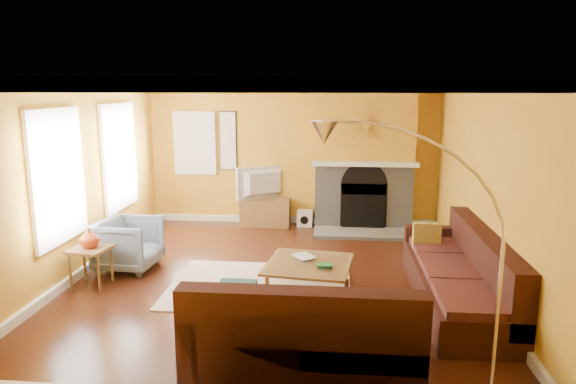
# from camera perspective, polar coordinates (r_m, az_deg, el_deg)

# --- Properties ---
(floor) EXTENTS (5.50, 6.00, 0.02)m
(floor) POSITION_cam_1_polar(r_m,az_deg,el_deg) (7.27, -1.47, -9.60)
(floor) COLOR #4F2210
(floor) RESTS_ON ground
(ceiling) EXTENTS (5.50, 6.00, 0.02)m
(ceiling) POSITION_cam_1_polar(r_m,az_deg,el_deg) (6.78, -1.60, 12.36)
(ceiling) COLOR white
(ceiling) RESTS_ON ground
(wall_back) EXTENTS (5.50, 0.02, 2.70)m
(wall_back) POSITION_cam_1_polar(r_m,az_deg,el_deg) (9.86, 0.54, 4.22)
(wall_back) COLOR gold
(wall_back) RESTS_ON ground
(wall_front) EXTENTS (5.50, 0.02, 2.70)m
(wall_front) POSITION_cam_1_polar(r_m,az_deg,el_deg) (4.01, -6.65, -6.96)
(wall_front) COLOR gold
(wall_front) RESTS_ON ground
(wall_left) EXTENTS (0.02, 6.00, 2.70)m
(wall_left) POSITION_cam_1_polar(r_m,az_deg,el_deg) (7.72, -22.32, 1.27)
(wall_left) COLOR gold
(wall_left) RESTS_ON ground
(wall_right) EXTENTS (0.02, 6.00, 2.70)m
(wall_right) POSITION_cam_1_polar(r_m,az_deg,el_deg) (7.12, 21.10, 0.55)
(wall_right) COLOR gold
(wall_right) RESTS_ON ground
(baseboard) EXTENTS (5.50, 6.00, 0.12)m
(baseboard) POSITION_cam_1_polar(r_m,az_deg,el_deg) (7.25, -1.48, -9.08)
(baseboard) COLOR white
(baseboard) RESTS_ON floor
(crown_molding) EXTENTS (5.50, 6.00, 0.12)m
(crown_molding) POSITION_cam_1_polar(r_m,az_deg,el_deg) (6.78, -1.59, 11.77)
(crown_molding) COLOR white
(crown_molding) RESTS_ON ceiling
(window_left_near) EXTENTS (0.06, 1.22, 1.72)m
(window_left_near) POSITION_cam_1_polar(r_m,az_deg,el_deg) (8.84, -18.32, 3.75)
(window_left_near) COLOR white
(window_left_near) RESTS_ON wall_left
(window_left_far) EXTENTS (0.06, 1.22, 1.72)m
(window_left_far) POSITION_cam_1_polar(r_m,az_deg,el_deg) (7.16, -24.32, 1.57)
(window_left_far) COLOR white
(window_left_far) RESTS_ON wall_left
(window_back) EXTENTS (0.82, 0.06, 1.22)m
(window_back) POSITION_cam_1_polar(r_m,az_deg,el_deg) (10.12, -10.31, 5.37)
(window_back) COLOR white
(window_back) RESTS_ON wall_back
(wall_art) EXTENTS (0.34, 0.04, 1.14)m
(wall_art) POSITION_cam_1_polar(r_m,az_deg,el_deg) (9.97, -6.69, 5.67)
(wall_art) COLOR white
(wall_art) RESTS_ON wall_back
(fireplace) EXTENTS (1.80, 0.40, 2.70)m
(fireplace) POSITION_cam_1_polar(r_m,az_deg,el_deg) (9.63, 8.49, 3.92)
(fireplace) COLOR gray
(fireplace) RESTS_ON floor
(mantel) EXTENTS (1.92, 0.22, 0.08)m
(mantel) POSITION_cam_1_polar(r_m,az_deg,el_deg) (9.41, 8.55, 3.12)
(mantel) COLOR white
(mantel) RESTS_ON fireplace
(hearth) EXTENTS (1.80, 0.70, 0.06)m
(hearth) POSITION_cam_1_polar(r_m,az_deg,el_deg) (9.36, 8.42, -4.57)
(hearth) COLOR gray
(hearth) RESTS_ON floor
(sunburst) EXTENTS (0.70, 0.04, 0.70)m
(sunburst) POSITION_cam_1_polar(r_m,az_deg,el_deg) (9.34, 8.67, 7.37)
(sunburst) COLOR olive
(sunburst) RESTS_ON fireplace
(rug) EXTENTS (2.40, 1.80, 0.02)m
(rug) POSITION_cam_1_polar(r_m,az_deg,el_deg) (6.99, -3.13, -10.35)
(rug) COLOR beige
(rug) RESTS_ON floor
(sectional_sofa) EXTENTS (3.31, 3.49, 0.90)m
(sectional_sofa) POSITION_cam_1_polar(r_m,az_deg,el_deg) (6.18, 7.69, -9.08)
(sectional_sofa) COLOR #341610
(sectional_sofa) RESTS_ON floor
(coffee_table) EXTENTS (1.19, 1.19, 0.42)m
(coffee_table) POSITION_cam_1_polar(r_m,az_deg,el_deg) (6.70, 2.29, -9.49)
(coffee_table) COLOR white
(coffee_table) RESTS_ON floor
(media_console) EXTENTS (0.94, 0.42, 0.52)m
(media_console) POSITION_cam_1_polar(r_m,az_deg,el_deg) (9.85, -2.53, -2.27)
(media_console) COLOR brown
(media_console) RESTS_ON floor
(tv) EXTENTS (0.96, 0.74, 0.62)m
(tv) POSITION_cam_1_polar(r_m,az_deg,el_deg) (9.73, -2.56, 0.98)
(tv) COLOR black
(tv) RESTS_ON media_console
(subwoofer) EXTENTS (0.29, 0.29, 0.29)m
(subwoofer) POSITION_cam_1_polar(r_m,az_deg,el_deg) (9.86, 1.87, -2.92)
(subwoofer) COLOR white
(subwoofer) RESTS_ON floor
(armchair) EXTENTS (0.87, 0.85, 0.75)m
(armchair) POSITION_cam_1_polar(r_m,az_deg,el_deg) (7.85, -17.30, -5.54)
(armchair) COLOR slate
(armchair) RESTS_ON floor
(side_table) EXTENTS (0.55, 0.55, 0.53)m
(side_table) POSITION_cam_1_polar(r_m,az_deg,el_deg) (7.40, -21.01, -7.75)
(side_table) COLOR brown
(side_table) RESTS_ON floor
(vase) EXTENTS (0.34, 0.34, 0.27)m
(vase) POSITION_cam_1_polar(r_m,az_deg,el_deg) (7.28, -21.24, -4.75)
(vase) COLOR #C54116
(vase) RESTS_ON side_table
(book) EXTENTS (0.36, 0.37, 0.03)m
(book) POSITION_cam_1_polar(r_m,az_deg,el_deg) (6.74, 0.99, -7.35)
(book) COLOR white
(book) RESTS_ON coffee_table
(arc_lamp) EXTENTS (1.48, 0.36, 2.36)m
(arc_lamp) POSITION_cam_1_polar(r_m,az_deg,el_deg) (4.24, 14.16, -8.64)
(arc_lamp) COLOR silver
(arc_lamp) RESTS_ON floor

